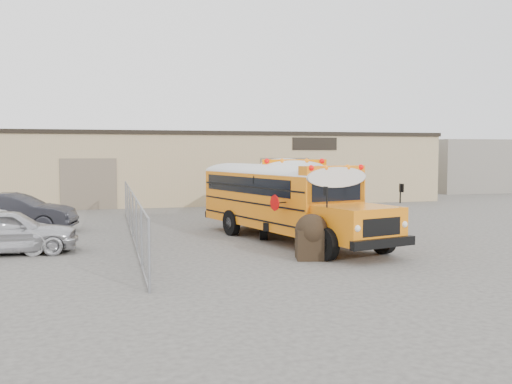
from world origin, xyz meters
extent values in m
plane|color=#474541|center=(0.00, 0.00, 0.00)|extent=(120.00, 120.00, 0.00)
cube|color=tan|center=(0.00, 20.00, 2.25)|extent=(30.00, 10.00, 4.50)
cube|color=black|center=(0.00, 20.00, 4.55)|extent=(30.20, 10.20, 0.25)
cube|color=black|center=(6.00, 14.98, 3.90)|extent=(3.00, 0.08, 0.80)
cube|color=brown|center=(-8.00, 14.98, 1.50)|extent=(3.20, 0.08, 3.00)
cube|color=brown|center=(4.00, 14.98, 1.50)|extent=(3.20, 0.08, 3.00)
cylinder|color=gray|center=(-6.00, -6.00, 0.90)|extent=(0.07, 0.07, 1.80)
cylinder|color=gray|center=(-6.00, -3.00, 0.90)|extent=(0.07, 0.07, 1.80)
cylinder|color=gray|center=(-6.00, 0.00, 0.90)|extent=(0.07, 0.07, 1.80)
cylinder|color=gray|center=(-6.00, 3.00, 0.90)|extent=(0.07, 0.07, 1.80)
cylinder|color=gray|center=(-6.00, 6.00, 0.90)|extent=(0.07, 0.07, 1.80)
cylinder|color=gray|center=(-6.00, 9.00, 0.90)|extent=(0.07, 0.07, 1.80)
cylinder|color=gray|center=(-6.00, 12.00, 0.90)|extent=(0.07, 0.07, 1.80)
cylinder|color=gray|center=(-6.00, 3.00, 1.78)|extent=(0.05, 18.00, 0.05)
cylinder|color=gray|center=(-6.00, 3.00, 0.05)|extent=(0.05, 18.00, 0.05)
cube|color=gray|center=(-6.00, 3.00, 0.90)|extent=(0.02, 18.00, 1.70)
cube|color=gray|center=(24.00, 24.00, 2.20)|extent=(10.00, 8.00, 4.40)
cube|color=orange|center=(-2.18, 7.37, 1.53)|extent=(4.42, 7.92, 2.03)
cube|color=orange|center=(-0.87, 2.69, 1.09)|extent=(2.69, 2.69, 1.14)
cube|color=black|center=(-1.17, 3.76, 2.10)|extent=(1.97, 0.61, 0.74)
cube|color=silver|center=(-2.18, 7.37, 2.70)|extent=(4.44, 8.00, 0.40)
cube|color=orange|center=(-1.23, 3.98, 2.73)|extent=(2.47, 1.13, 0.36)
sphere|color=#E50705|center=(-2.17, 3.48, 2.85)|extent=(0.20, 0.20, 0.20)
sphere|color=#E50705|center=(-0.17, 4.04, 2.85)|extent=(0.20, 0.20, 0.20)
sphere|color=orange|center=(-1.62, 3.63, 2.85)|extent=(0.20, 0.20, 0.20)
sphere|color=orange|center=(-0.72, 3.88, 2.85)|extent=(0.20, 0.20, 0.20)
cube|color=black|center=(-0.55, 1.56, 0.63)|extent=(2.40, 0.87, 0.28)
cube|color=black|center=(-3.22, 11.05, 0.63)|extent=(2.39, 0.85, 0.28)
cube|color=black|center=(-2.18, 7.37, 1.46)|extent=(4.42, 7.79, 0.06)
cube|color=black|center=(-2.26, 7.65, 2.10)|extent=(4.13, 6.79, 0.61)
cylinder|color=black|center=(-2.03, 2.48, 0.52)|extent=(0.55, 1.07, 1.03)
cylinder|color=black|center=(0.24, 3.11, 0.52)|extent=(0.55, 1.07, 1.03)
cylinder|color=black|center=(-3.72, 8.50, 0.52)|extent=(0.55, 1.07, 1.03)
cylinder|color=black|center=(-1.45, 9.14, 0.52)|extent=(0.55, 1.07, 1.03)
cylinder|color=#BF0505|center=(-3.11, 4.43, 1.66)|extent=(0.18, 0.54, 0.56)
cube|color=orange|center=(2.88, 11.96, 1.62)|extent=(4.53, 8.36, 2.15)
cube|color=orange|center=(1.59, 6.99, 1.15)|extent=(2.81, 2.81, 1.20)
cube|color=black|center=(1.88, 8.13, 2.22)|extent=(2.09, 0.60, 0.79)
cube|color=silver|center=(2.88, 11.96, 2.85)|extent=(4.55, 8.44, 0.42)
cube|color=orange|center=(1.94, 8.36, 2.88)|extent=(2.61, 1.15, 0.38)
sphere|color=#E50705|center=(0.82, 8.40, 3.00)|extent=(0.21, 0.21, 0.21)
sphere|color=#E50705|center=(2.95, 7.85, 3.00)|extent=(0.21, 0.21, 0.21)
sphere|color=orange|center=(1.40, 8.25, 3.00)|extent=(0.21, 0.21, 0.21)
sphere|color=orange|center=(2.36, 8.00, 3.00)|extent=(0.21, 0.21, 0.21)
cube|color=black|center=(1.28, 5.80, 0.67)|extent=(2.54, 0.87, 0.29)
cube|color=black|center=(3.89, 15.87, 0.67)|extent=(2.54, 0.85, 0.29)
cube|color=black|center=(2.88, 11.96, 1.54)|extent=(4.53, 8.22, 0.06)
cube|color=black|center=(2.96, 12.26, 2.22)|extent=(4.25, 7.15, 0.65)
cylinder|color=black|center=(0.41, 7.42, 0.54)|extent=(0.56, 1.13, 1.09)
cylinder|color=black|center=(2.82, 6.79, 0.54)|extent=(0.56, 1.13, 1.09)
cylinder|color=black|center=(2.07, 13.81, 0.54)|extent=(0.56, 1.13, 1.09)
cylinder|color=black|center=(4.48, 13.19, 0.54)|extent=(0.56, 1.13, 1.09)
cube|color=black|center=(-0.77, -2.90, 0.48)|extent=(1.13, 1.05, 0.96)
sphere|color=black|center=(-0.77, -2.90, 0.91)|extent=(1.05, 1.05, 1.05)
imported|color=#BBBBC0|center=(-10.15, 0.50, 0.76)|extent=(4.51, 1.94, 1.52)
imported|color=black|center=(-10.75, 6.00, 0.82)|extent=(5.18, 2.59, 1.63)
camera|label=1|loc=(-6.92, -19.58, 3.36)|focal=40.00mm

